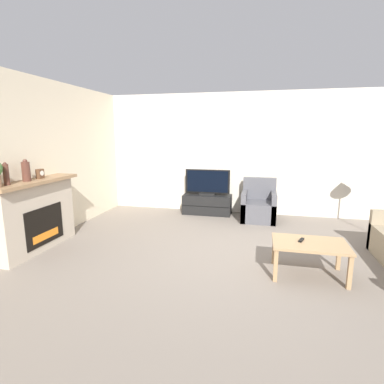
{
  "coord_description": "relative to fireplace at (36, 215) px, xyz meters",
  "views": [
    {
      "loc": [
        0.32,
        -4.12,
        1.79
      ],
      "look_at": [
        -0.79,
        0.61,
        0.85
      ],
      "focal_mm": 28.0,
      "sensor_mm": 36.0,
      "label": 1
    }
  ],
  "objects": [
    {
      "name": "mantel_clock",
      "position": [
        0.02,
        0.16,
        0.62
      ],
      "size": [
        0.08,
        0.11,
        0.15
      ],
      "color": "brown",
      "rests_on": "fireplace"
    },
    {
      "name": "ground_plane",
      "position": [
        3.06,
        0.31,
        -0.57
      ],
      "size": [
        24.0,
        24.0,
        0.0
      ],
      "primitive_type": "plane",
      "color": "slate"
    },
    {
      "name": "mantel_vase_left",
      "position": [
        0.02,
        -0.47,
        0.69
      ],
      "size": [
        0.08,
        0.08,
        0.31
      ],
      "color": "#512D23",
      "rests_on": "fireplace"
    },
    {
      "name": "wall_back",
      "position": [
        3.06,
        3.04,
        0.78
      ],
      "size": [
        12.0,
        0.06,
        2.7
      ],
      "color": "beige",
      "rests_on": "ground"
    },
    {
      "name": "fireplace",
      "position": [
        0.0,
        0.0,
        0.0
      ],
      "size": [
        0.42,
        1.58,
        1.11
      ],
      "color": "#B7A893",
      "rests_on": "ground"
    },
    {
      "name": "tv_stand",
      "position": [
        2.21,
        2.74,
        -0.35
      ],
      "size": [
        1.08,
        0.47,
        0.44
      ],
      "color": "black",
      "rests_on": "ground"
    },
    {
      "name": "coffee_table",
      "position": [
        4.02,
        0.03,
        -0.18
      ],
      "size": [
        0.92,
        0.61,
        0.44
      ],
      "color": "#A37F56",
      "rests_on": "ground"
    },
    {
      "name": "remote",
      "position": [
        3.92,
        0.08,
        -0.11
      ],
      "size": [
        0.09,
        0.15,
        0.02
      ],
      "rotation": [
        0.0,
        0.0,
        -0.36
      ],
      "color": "black",
      "rests_on": "coffee_table"
    },
    {
      "name": "armchair",
      "position": [
        3.35,
        2.51,
        -0.28
      ],
      "size": [
        0.7,
        0.76,
        0.87
      ],
      "color": "#4C4C51",
      "rests_on": "ground"
    },
    {
      "name": "tv",
      "position": [
        2.21,
        2.74,
        0.14
      ],
      "size": [
        1.01,
        0.18,
        0.57
      ],
      "color": "black",
      "rests_on": "tv_stand"
    },
    {
      "name": "wall_left",
      "position": [
        -0.18,
        0.31,
        0.78
      ],
      "size": [
        0.06,
        12.0,
        2.7
      ],
      "color": "beige",
      "rests_on": "ground"
    },
    {
      "name": "mantel_vase_centre_left",
      "position": [
        0.02,
        -0.12,
        0.7
      ],
      "size": [
        0.12,
        0.12,
        0.33
      ],
      "color": "#512D23",
      "rests_on": "fireplace"
    }
  ]
}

